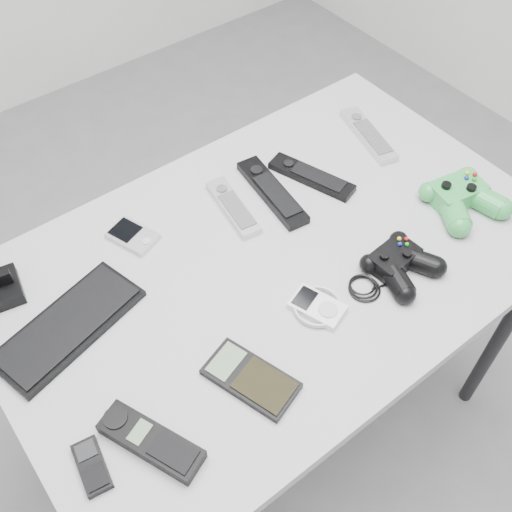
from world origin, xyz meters
TOP-DOWN VIEW (x-y plane):
  - floor at (0.00, 0.00)m, footprint 3.50×3.50m
  - desk at (0.08, -0.09)m, footprint 1.10×0.71m
  - pda_keyboard at (-0.31, 0.01)m, footprint 0.29×0.18m
  - pda at (-0.12, 0.12)m, footprint 0.09×0.11m
  - remote_silver_a at (0.09, 0.06)m, footprint 0.07×0.18m
  - remote_black_a at (0.18, 0.05)m, footprint 0.08×0.22m
  - remote_black_b at (0.28, 0.04)m, footprint 0.11×0.20m
  - remote_silver_b at (0.47, 0.06)m, footprint 0.09×0.20m
  - mobile_phone at (-0.40, -0.24)m, footprint 0.05×0.09m
  - cordless_handset at (-0.31, -0.26)m, footprint 0.12×0.18m
  - calculator at (-0.12, -0.27)m, footprint 0.12×0.17m
  - mp3_player at (0.06, -0.23)m, footprint 0.12×0.12m
  - controller_black at (0.25, -0.25)m, footprint 0.24×0.16m
  - controller_green at (0.47, -0.21)m, footprint 0.18×0.19m

SIDE VIEW (x-z plane):
  - floor at x=0.00m, z-range 0.00..0.00m
  - desk at x=0.08m, z-range 0.30..1.04m
  - mobile_phone at x=-0.40m, z-range 0.74..0.75m
  - pda at x=-0.12m, z-range 0.74..0.75m
  - calculator at x=-0.12m, z-range 0.74..0.75m
  - pda_keyboard at x=-0.31m, z-range 0.74..0.75m
  - mp3_player at x=0.06m, z-range 0.74..0.75m
  - remote_black_b at x=0.28m, z-range 0.74..0.76m
  - remote_silver_a at x=0.09m, z-range 0.74..0.76m
  - remote_silver_b at x=0.47m, z-range 0.74..0.76m
  - remote_black_a at x=0.18m, z-range 0.74..0.76m
  - cordless_handset at x=-0.31m, z-range 0.74..0.76m
  - controller_black at x=0.25m, z-range 0.74..0.78m
  - controller_green at x=0.47m, z-range 0.74..0.79m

